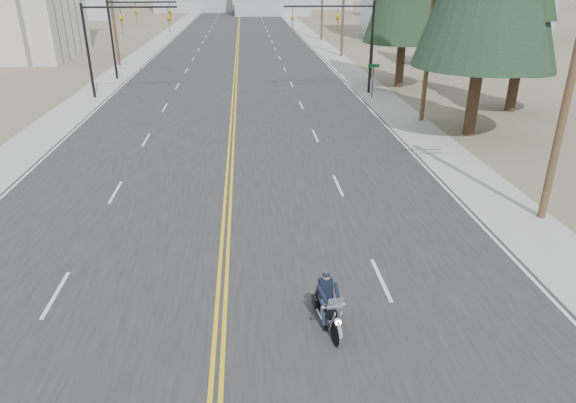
% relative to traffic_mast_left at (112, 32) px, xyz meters
% --- Properties ---
extents(ground_plane, '(400.00, 400.00, 0.00)m').
position_rel_traffic_mast_left_xyz_m(ground_plane, '(8.98, -32.00, -4.94)').
color(ground_plane, '#776D56').
rests_on(ground_plane, ground).
extents(road, '(20.00, 200.00, 0.01)m').
position_rel_traffic_mast_left_xyz_m(road, '(8.98, 38.00, -4.93)').
color(road, '#303033').
rests_on(road, ground).
extents(sidewalk_left, '(3.00, 200.00, 0.01)m').
position_rel_traffic_mast_left_xyz_m(sidewalk_left, '(-2.52, 38.00, -4.93)').
color(sidewalk_left, '#A5A5A0').
rests_on(sidewalk_left, ground).
extents(sidewalk_right, '(3.00, 200.00, 0.01)m').
position_rel_traffic_mast_left_xyz_m(sidewalk_right, '(20.48, 38.00, -4.93)').
color(sidewalk_right, '#A5A5A0').
rests_on(sidewalk_right, ground).
extents(traffic_mast_left, '(7.10, 0.26, 7.00)m').
position_rel_traffic_mast_left_xyz_m(traffic_mast_left, '(0.00, 0.00, 0.00)').
color(traffic_mast_left, black).
rests_on(traffic_mast_left, ground).
extents(traffic_mast_right, '(7.10, 0.26, 7.00)m').
position_rel_traffic_mast_left_xyz_m(traffic_mast_right, '(17.95, 0.00, 0.00)').
color(traffic_mast_right, black).
rests_on(traffic_mast_right, ground).
extents(traffic_mast_far, '(6.10, 0.26, 7.00)m').
position_rel_traffic_mast_left_xyz_m(traffic_mast_far, '(-0.33, 8.00, -0.06)').
color(traffic_mast_far, black).
rests_on(traffic_mast_far, ground).
extents(street_sign, '(0.90, 0.06, 2.62)m').
position_rel_traffic_mast_left_xyz_m(street_sign, '(19.78, -2.00, -3.13)').
color(street_sign, black).
rests_on(street_sign, ground).
extents(utility_pole_a, '(2.20, 0.30, 11.00)m').
position_rel_traffic_mast_left_xyz_m(utility_pole_a, '(21.48, -24.00, 0.79)').
color(utility_pole_a, brown).
rests_on(utility_pole_a, ground).
extents(utility_pole_b, '(2.20, 0.30, 11.50)m').
position_rel_traffic_mast_left_xyz_m(utility_pole_b, '(21.48, -9.00, 1.05)').
color(utility_pole_b, brown).
rests_on(utility_pole_b, ground).
extents(utility_pole_c, '(2.20, 0.30, 11.00)m').
position_rel_traffic_mast_left_xyz_m(utility_pole_c, '(21.48, 6.00, 0.79)').
color(utility_pole_c, brown).
rests_on(utility_pole_c, ground).
extents(utility_pole_d, '(2.20, 0.30, 11.50)m').
position_rel_traffic_mast_left_xyz_m(utility_pole_d, '(21.48, 21.00, 1.05)').
color(utility_pole_d, brown).
rests_on(utility_pole_d, ground).
extents(utility_pole_left, '(2.20, 0.30, 10.50)m').
position_rel_traffic_mast_left_xyz_m(utility_pole_left, '(-3.52, 16.00, 0.54)').
color(utility_pole_left, brown).
rests_on(utility_pole_left, ground).
extents(motorcyclist, '(1.16, 2.12, 1.57)m').
position_rel_traffic_mast_left_xyz_m(motorcyclist, '(11.93, -30.21, -4.15)').
color(motorcyclist, black).
rests_on(motorcyclist, ground).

